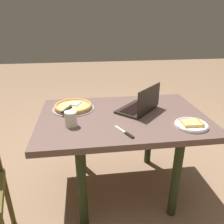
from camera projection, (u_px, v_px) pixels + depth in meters
ground_plane at (121, 187)px, 1.97m from camera, size 12.00×12.00×0.00m
dining_table at (122, 125)px, 1.72m from camera, size 1.26×0.85×0.70m
laptop at (140, 106)px, 1.75m from camera, size 0.39×0.39×0.21m
pizza_plate at (192, 124)px, 1.51m from camera, size 0.22×0.22×0.04m
pizza_tray at (73, 107)px, 1.80m from camera, size 0.34×0.34×0.04m
table_knife at (126, 133)px, 1.42m from camera, size 0.10×0.19×0.01m
drink_cup at (71, 119)px, 1.50m from camera, size 0.08×0.08×0.11m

